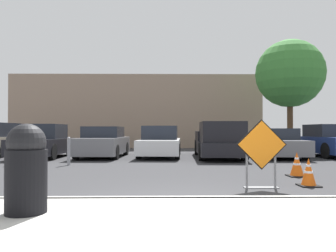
% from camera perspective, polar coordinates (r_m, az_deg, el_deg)
% --- Properties ---
extents(ground_plane, '(96.00, 96.00, 0.00)m').
position_cam_1_polar(ground_plane, '(15.48, 0.35, -5.37)').
color(ground_plane, '#333335').
extents(sidewalk_strip, '(28.88, 3.16, 0.14)m').
position_cam_1_polar(sidewalk_strip, '(4.03, 3.70, -17.70)').
color(sidewalk_strip, beige).
rests_on(sidewalk_strip, ground_plane).
extents(curb_lip, '(28.88, 0.20, 0.14)m').
position_cam_1_polar(curb_lip, '(5.56, 2.39, -12.95)').
color(curb_lip, beige).
rests_on(curb_lip, ground_plane).
extents(road_closed_sign, '(1.08, 0.20, 1.48)m').
position_cam_1_polar(road_closed_sign, '(7.30, 15.97, -4.14)').
color(road_closed_sign, black).
rests_on(road_closed_sign, ground_plane).
extents(traffic_cone_nearest, '(0.43, 0.43, 0.62)m').
position_cam_1_polar(traffic_cone_nearest, '(7.98, 23.28, -7.46)').
color(traffic_cone_nearest, black).
rests_on(traffic_cone_nearest, ground_plane).
extents(traffic_cone_second, '(0.48, 0.48, 0.66)m').
position_cam_1_polar(traffic_cone_second, '(9.52, 21.53, -6.27)').
color(traffic_cone_second, black).
rests_on(traffic_cone_second, ground_plane).
extents(parked_car_second, '(1.89, 4.11, 1.53)m').
position_cam_1_polar(parked_car_second, '(15.97, -20.85, -2.67)').
color(parked_car_second, black).
rests_on(parked_car_second, ground_plane).
extents(parked_car_third, '(2.05, 4.29, 1.42)m').
position_cam_1_polar(parked_car_third, '(15.52, -11.23, -2.88)').
color(parked_car_third, slate).
rests_on(parked_car_third, ground_plane).
extents(parked_car_fourth, '(2.09, 4.73, 1.45)m').
position_cam_1_polar(parked_car_fourth, '(15.51, -1.33, -2.88)').
color(parked_car_fourth, silver).
rests_on(parked_car_fourth, ground_plane).
extents(pickup_truck, '(2.18, 5.49, 1.60)m').
position_cam_1_polar(pickup_truck, '(14.83, 8.92, -2.77)').
color(pickup_truck, black).
rests_on(pickup_truck, ground_plane).
extents(parked_car_fifth, '(2.15, 4.46, 1.33)m').
position_cam_1_polar(parked_car_fifth, '(15.93, 18.21, -2.95)').
color(parked_car_fifth, slate).
rests_on(parked_car_fifth, ground_plane).
extents(parked_car_sixth, '(1.98, 4.14, 1.53)m').
position_cam_1_polar(parked_car_sixth, '(17.34, 26.11, -2.45)').
color(parked_car_sixth, navy).
rests_on(parked_car_sixth, ground_plane).
extents(trash_bin, '(0.54, 0.54, 1.19)m').
position_cam_1_polar(trash_bin, '(4.79, -23.44, -6.67)').
color(trash_bin, black).
rests_on(trash_bin, sidewalk_strip).
extents(bollard_nearest, '(0.12, 0.12, 1.01)m').
position_cam_1_polar(bollard_nearest, '(12.21, -16.90, -4.07)').
color(bollard_nearest, gray).
rests_on(bollard_nearest, ground_plane).
extents(bollard_second, '(0.12, 0.12, 0.88)m').
position_cam_1_polar(bollard_second, '(12.85, -24.88, -4.16)').
color(bollard_second, gray).
rests_on(bollard_second, ground_plane).
extents(building_facade_backdrop, '(17.71, 5.00, 5.18)m').
position_cam_1_polar(building_facade_backdrop, '(25.36, -5.13, 2.29)').
color(building_facade_backdrop, gray).
rests_on(building_facade_backdrop, ground_plane).
extents(street_tree_behind_lot, '(3.82, 3.82, 6.38)m').
position_cam_1_polar(street_tree_behind_lot, '(20.05, 20.45, 8.51)').
color(street_tree_behind_lot, '#513823').
rests_on(street_tree_behind_lot, ground_plane).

